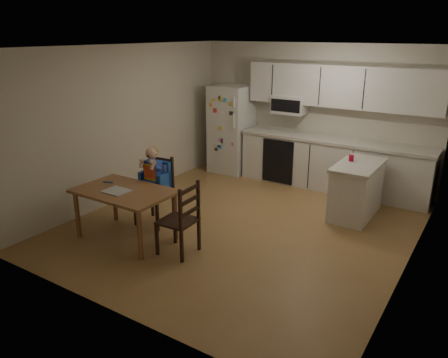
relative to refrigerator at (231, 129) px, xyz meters
name	(u,v)px	position (x,y,z in m)	size (l,w,h in m)	color
room	(261,135)	(1.55, -1.67, 0.40)	(4.52, 5.01, 2.51)	#996B3F
refrigerator	(231,129)	(0.00, 0.00, 0.00)	(0.72, 0.70, 1.70)	silver
kitchen_run	(334,140)	(2.05, 0.09, 0.03)	(3.37, 0.62, 2.15)	silver
kitchen_island	(356,189)	(2.80, -0.91, -0.43)	(0.58, 1.12, 0.82)	silver
red_cup	(351,158)	(2.65, -0.83, 0.02)	(0.08, 0.08, 0.09)	red
dining_table	(125,197)	(0.42, -3.36, -0.25)	(1.29, 0.83, 0.69)	brown
napkin	(116,191)	(0.38, -3.46, -0.15)	(0.32, 0.27, 0.01)	#AAABAF
toddler_spoon	(107,182)	(0.01, -3.27, -0.15)	(0.02, 0.02, 0.12)	blue
chair_booster	(155,177)	(0.42, -2.75, -0.15)	(0.46, 0.46, 1.16)	black
chair_side	(184,215)	(1.37, -3.31, -0.31)	(0.44, 0.44, 0.95)	black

